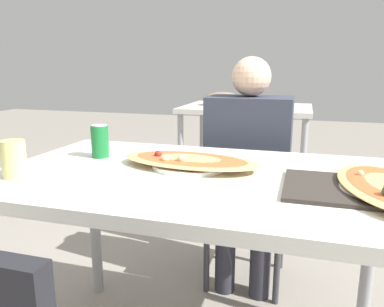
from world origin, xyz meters
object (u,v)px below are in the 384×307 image
(person_seated, at_px, (248,158))
(drink_glass, at_px, (14,159))
(dining_table, at_px, (196,195))
(chair_far_seated, at_px, (250,185))
(pizza_main, at_px, (190,161))
(soda_can, at_px, (100,141))

(person_seated, distance_m, drink_glass, 1.04)
(dining_table, height_order, chair_far_seated, chair_far_seated)
(chair_far_seated, height_order, drink_glass, chair_far_seated)
(dining_table, relative_size, chair_far_seated, 1.47)
(pizza_main, bearing_deg, drink_glass, -150.70)
(dining_table, xyz_separation_m, person_seated, (0.08, 0.62, -0.01))
(person_seated, relative_size, drink_glass, 9.66)
(pizza_main, distance_m, drink_glass, 0.57)
(pizza_main, relative_size, drink_glass, 4.34)
(person_seated, bearing_deg, dining_table, 82.22)
(dining_table, xyz_separation_m, chair_far_seated, (0.08, 0.73, -0.19))
(soda_can, xyz_separation_m, drink_glass, (-0.12, -0.32, -0.00))
(chair_far_seated, bearing_deg, person_seated, 90.00)
(pizza_main, bearing_deg, person_seated, 77.22)
(dining_table, relative_size, drink_glass, 11.18)
(person_seated, height_order, drink_glass, person_seated)
(pizza_main, height_order, soda_can, soda_can)
(dining_table, height_order, drink_glass, drink_glass)
(chair_far_seated, height_order, person_seated, person_seated)
(soda_can, relative_size, drink_glass, 1.05)
(pizza_main, bearing_deg, chair_far_seated, 79.41)
(soda_can, height_order, drink_glass, soda_can)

